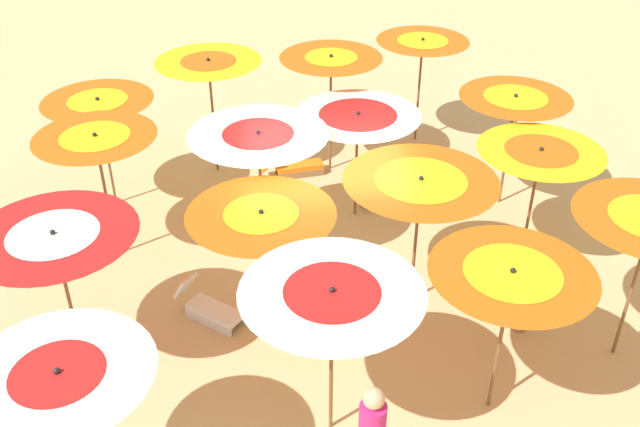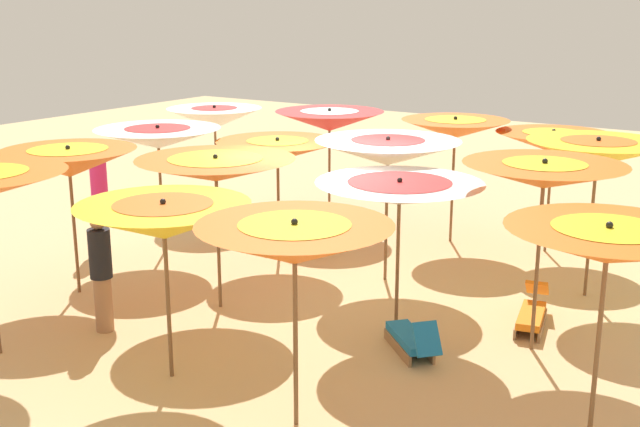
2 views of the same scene
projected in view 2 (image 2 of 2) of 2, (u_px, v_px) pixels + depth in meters
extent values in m
cube|color=#D1B57F|center=(321.00, 292.00, 12.36)|extent=(38.94, 38.94, 0.04)
cylinder|color=brown|center=(549.00, 198.00, 14.10)|extent=(0.05, 0.05, 1.98)
cone|color=orange|center=(553.00, 143.00, 13.85)|extent=(1.99, 1.99, 0.35)
cone|color=yellow|center=(553.00, 138.00, 13.83)|extent=(1.07, 1.07, 0.19)
sphere|color=black|center=(554.00, 131.00, 13.80)|extent=(0.07, 0.07, 0.07)
cylinder|color=brown|center=(453.00, 186.00, 14.70)|extent=(0.05, 0.05, 2.12)
cone|color=orange|center=(455.00, 129.00, 14.43)|extent=(1.96, 1.96, 0.34)
cone|color=yellow|center=(455.00, 125.00, 14.41)|extent=(1.11, 1.11, 0.19)
sphere|color=black|center=(455.00, 118.00, 14.38)|extent=(0.07, 0.07, 0.07)
cylinder|color=brown|center=(329.00, 172.00, 16.08)|extent=(0.05, 0.05, 2.06)
cone|color=red|center=(330.00, 121.00, 15.82)|extent=(2.17, 2.17, 0.40)
cone|color=white|center=(330.00, 116.00, 15.79)|extent=(1.17, 1.17, 0.21)
sphere|color=black|center=(330.00, 110.00, 15.76)|extent=(0.07, 0.07, 0.07)
cylinder|color=brown|center=(216.00, 166.00, 16.81)|extent=(0.05, 0.05, 2.02)
cone|color=white|center=(215.00, 118.00, 16.56)|extent=(1.97, 1.97, 0.42)
cone|color=red|center=(214.00, 113.00, 16.53)|extent=(0.95, 0.95, 0.20)
sphere|color=black|center=(214.00, 107.00, 16.49)|extent=(0.07, 0.07, 0.07)
cylinder|color=brown|center=(591.00, 226.00, 11.90)|extent=(0.05, 0.05, 2.21)
cone|color=yellow|center=(597.00, 153.00, 11.62)|extent=(2.06, 2.06, 0.37)
cone|color=orange|center=(598.00, 147.00, 11.60)|extent=(1.07, 1.07, 0.19)
sphere|color=black|center=(599.00, 139.00, 11.57)|extent=(0.07, 0.07, 0.07)
cylinder|color=brown|center=(386.00, 217.00, 12.62)|extent=(0.05, 0.05, 2.08)
cone|color=white|center=(388.00, 153.00, 12.36)|extent=(2.28, 2.28, 0.40)
cone|color=red|center=(388.00, 146.00, 12.33)|extent=(1.15, 1.15, 0.20)
sphere|color=black|center=(388.00, 138.00, 12.30)|extent=(0.07, 0.07, 0.07)
cylinder|color=brown|center=(278.00, 206.00, 13.65)|extent=(0.05, 0.05, 1.92)
cone|color=orange|center=(278.00, 151.00, 13.41)|extent=(2.09, 2.09, 0.34)
cone|color=yellow|center=(278.00, 145.00, 13.38)|extent=(1.04, 1.04, 0.17)
sphere|color=black|center=(277.00, 139.00, 13.36)|extent=(0.07, 0.07, 0.07)
cylinder|color=brown|center=(161.00, 197.00, 13.95)|extent=(0.05, 0.05, 2.08)
cone|color=white|center=(158.00, 138.00, 13.68)|extent=(2.17, 2.17, 0.35)
cone|color=red|center=(158.00, 133.00, 13.66)|extent=(1.13, 1.13, 0.18)
sphere|color=black|center=(157.00, 127.00, 13.63)|extent=(0.07, 0.07, 0.07)
cylinder|color=brown|center=(537.00, 265.00, 10.00)|extent=(0.05, 0.05, 2.29)
cone|color=orange|center=(544.00, 176.00, 9.71)|extent=(2.00, 2.00, 0.31)
cone|color=yellow|center=(544.00, 169.00, 9.69)|extent=(1.02, 1.02, 0.16)
sphere|color=black|center=(545.00, 161.00, 9.66)|extent=(0.07, 0.07, 0.07)
cylinder|color=brown|center=(398.00, 263.00, 10.69)|extent=(0.05, 0.05, 1.91)
cone|color=white|center=(399.00, 193.00, 10.45)|extent=(2.23, 2.23, 0.30)
cone|color=red|center=(400.00, 189.00, 10.43)|extent=(1.38, 1.38, 0.19)
sphere|color=black|center=(400.00, 180.00, 10.40)|extent=(0.07, 0.07, 0.07)
cylinder|color=brown|center=(218.00, 240.00, 11.47)|extent=(0.05, 0.05, 2.06)
cone|color=orange|center=(216.00, 170.00, 11.21)|extent=(2.27, 2.27, 0.33)
cone|color=yellow|center=(216.00, 165.00, 11.19)|extent=(1.35, 1.35, 0.20)
sphere|color=black|center=(215.00, 156.00, 11.16)|extent=(0.07, 0.07, 0.07)
cylinder|color=brown|center=(74.00, 229.00, 12.07)|extent=(0.05, 0.05, 2.03)
cone|color=orange|center=(69.00, 163.00, 11.81)|extent=(2.01, 2.01, 0.42)
cone|color=yellow|center=(68.00, 157.00, 11.78)|extent=(1.17, 1.17, 0.24)
sphere|color=black|center=(68.00, 147.00, 11.75)|extent=(0.07, 0.07, 0.07)
cylinder|color=brown|center=(597.00, 350.00, 7.74)|extent=(0.05, 0.05, 2.12)
cone|color=orange|center=(608.00, 246.00, 7.47)|extent=(1.95, 1.95, 0.35)
cone|color=yellow|center=(608.00, 237.00, 7.45)|extent=(1.07, 1.07, 0.19)
sphere|color=black|center=(610.00, 225.00, 7.42)|extent=(0.07, 0.07, 0.07)
cylinder|color=brown|center=(295.00, 337.00, 8.21)|extent=(0.05, 0.05, 2.00)
cone|color=orange|center=(295.00, 244.00, 7.95)|extent=(2.01, 2.01, 0.41)
cone|color=yellow|center=(295.00, 235.00, 7.93)|extent=(1.14, 1.14, 0.23)
sphere|color=black|center=(294.00, 222.00, 7.89)|extent=(0.07, 0.07, 0.07)
cylinder|color=brown|center=(168.00, 301.00, 9.30)|extent=(0.05, 0.05, 1.92)
cone|color=yellow|center=(164.00, 222.00, 9.06)|extent=(2.01, 2.01, 0.41)
cone|color=orange|center=(163.00, 214.00, 9.03)|extent=(1.14, 1.14, 0.23)
sphere|color=black|center=(163.00, 202.00, 9.00)|extent=(0.07, 0.07, 0.07)
cube|color=silver|center=(319.00, 249.00, 14.26)|extent=(0.75, 0.55, 0.14)
cube|color=silver|center=(312.00, 244.00, 14.56)|extent=(0.75, 0.55, 0.14)
cube|color=white|center=(315.00, 240.00, 14.38)|extent=(0.93, 0.80, 0.10)
cube|color=white|center=(344.00, 224.00, 14.52)|extent=(0.42, 0.43, 0.41)
cube|color=olive|center=(542.00, 325.00, 10.87)|extent=(0.95, 0.24, 0.14)
cube|color=olive|center=(519.00, 322.00, 10.98)|extent=(0.95, 0.24, 0.14)
cube|color=orange|center=(531.00, 316.00, 10.89)|extent=(1.01, 0.51, 0.10)
cube|color=orange|center=(537.00, 288.00, 11.43)|extent=(0.43, 0.39, 0.30)
cube|color=olive|center=(397.00, 347.00, 10.18)|extent=(0.65, 0.71, 0.14)
cube|color=olive|center=(420.00, 345.00, 10.25)|extent=(0.65, 0.71, 0.14)
cube|color=#1972B7|center=(409.00, 337.00, 10.19)|extent=(0.86, 0.90, 0.10)
cube|color=#1972B7|center=(427.00, 339.00, 9.58)|extent=(0.42, 0.42, 0.38)
cylinder|color=#D8A87F|center=(102.00, 225.00, 14.41)|extent=(0.24, 0.24, 0.87)
cylinder|color=#D82672|center=(99.00, 182.00, 14.20)|extent=(0.30, 0.30, 0.76)
sphere|color=#D8A87F|center=(97.00, 154.00, 14.07)|extent=(0.24, 0.24, 0.24)
cylinder|color=#A3704C|center=(104.00, 304.00, 10.78)|extent=(0.24, 0.24, 0.77)
cylinder|color=black|center=(100.00, 254.00, 10.60)|extent=(0.30, 0.30, 0.67)
sphere|color=#A3704C|center=(98.00, 222.00, 10.48)|extent=(0.21, 0.21, 0.21)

